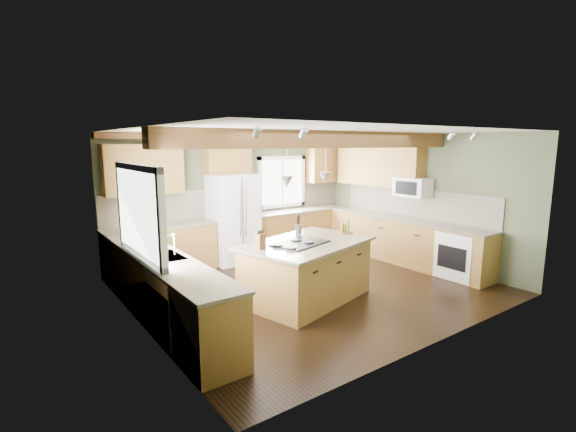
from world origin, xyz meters
TOP-DOWN VIEW (x-y plane):
  - floor at (0.00, 0.00)m, footprint 5.60×5.60m
  - ceiling at (0.00, 0.00)m, footprint 5.60×5.60m
  - wall_back at (0.00, 2.50)m, footprint 5.60×0.00m
  - wall_left at (-2.80, 0.00)m, footprint 0.00×5.00m
  - wall_right at (2.80, 0.00)m, footprint 0.00×5.00m
  - ceiling_beam at (0.00, -0.42)m, footprint 5.55×0.26m
  - soffit_trim at (0.00, 2.40)m, footprint 5.55×0.20m
  - backsplash_back at (0.00, 2.48)m, footprint 5.58×0.03m
  - backsplash_right at (2.78, 0.05)m, footprint 0.03×3.70m
  - base_cab_back_left at (-1.79, 2.20)m, footprint 2.02×0.60m
  - counter_back_left at (-1.79, 2.20)m, footprint 2.06×0.64m
  - base_cab_back_right at (1.49, 2.20)m, footprint 2.62×0.60m
  - counter_back_right at (1.49, 2.20)m, footprint 2.66×0.64m
  - base_cab_left at (-2.50, 0.05)m, footprint 0.60×3.70m
  - counter_left at (-2.50, 0.05)m, footprint 0.64×3.74m
  - base_cab_right at (2.50, 0.05)m, footprint 0.60×3.70m
  - counter_right at (2.50, 0.05)m, footprint 0.64×3.74m
  - upper_cab_back_left at (-1.99, 2.33)m, footprint 1.40×0.35m
  - upper_cab_over_fridge at (-0.30, 2.33)m, footprint 0.96×0.35m
  - upper_cab_right at (2.62, 0.90)m, footprint 0.35×2.20m
  - upper_cab_back_corner at (2.30, 2.33)m, footprint 0.90×0.35m
  - window_left at (-2.78, 0.05)m, footprint 0.04×1.60m
  - window_back at (1.15, 2.48)m, footprint 1.10×0.04m
  - sink at (-2.50, 0.05)m, footprint 0.50×0.65m
  - faucet at (-2.32, 0.05)m, footprint 0.02×0.02m
  - dishwasher at (-2.49, -1.25)m, footprint 0.60×0.60m
  - oven at (2.49, -1.25)m, footprint 0.60×0.72m
  - microwave at (2.58, -0.05)m, footprint 0.40×0.70m
  - pendant_left at (-0.86, -0.54)m, footprint 0.18×0.18m
  - pendant_right at (0.06, -0.29)m, footprint 0.18×0.18m
  - refrigerator at (-0.30, 2.12)m, footprint 0.90×0.74m
  - island at (-0.40, -0.42)m, footprint 2.15×1.62m
  - island_top at (-0.40, -0.42)m, footprint 2.31×1.77m
  - cooktop at (-0.55, -0.46)m, footprint 0.94×0.75m
  - knife_block at (-1.21, -0.37)m, footprint 0.16×0.13m
  - utensil_crock at (-0.12, 0.16)m, footprint 0.13×0.13m
  - bottle_tray at (0.52, -0.30)m, footprint 0.33×0.33m

SIDE VIEW (x-z plane):
  - floor at x=0.00m, z-range 0.00..0.00m
  - dishwasher at x=-2.49m, z-range 0.01..0.85m
  - oven at x=2.49m, z-range 0.01..0.85m
  - base_cab_back_left at x=-1.79m, z-range 0.00..0.88m
  - base_cab_back_right at x=1.49m, z-range 0.00..0.88m
  - base_cab_left at x=-2.50m, z-range 0.00..0.88m
  - base_cab_right at x=2.50m, z-range 0.00..0.88m
  - island at x=-0.40m, z-range 0.00..0.88m
  - counter_back_left at x=-1.79m, z-range 0.88..0.92m
  - counter_back_right at x=1.49m, z-range 0.88..0.92m
  - counter_left at x=-2.50m, z-range 0.88..0.92m
  - counter_right at x=2.50m, z-range 0.88..0.92m
  - refrigerator at x=-0.30m, z-range 0.00..1.80m
  - island_top at x=-0.40m, z-range 0.88..0.92m
  - sink at x=-2.50m, z-range 0.89..0.92m
  - cooktop at x=-0.55m, z-range 0.92..0.94m
  - utensil_crock at x=-0.12m, z-range 0.92..1.06m
  - bottle_tray at x=0.52m, z-range 0.92..1.14m
  - knife_block at x=-1.21m, z-range 0.92..1.14m
  - faucet at x=-2.32m, z-range 0.91..1.19m
  - backsplash_back at x=0.00m, z-range 0.92..1.50m
  - backsplash_right at x=2.78m, z-range 0.92..1.50m
  - wall_back at x=0.00m, z-range -1.50..4.10m
  - wall_left at x=-2.80m, z-range -1.20..3.80m
  - wall_right at x=2.80m, z-range -1.20..3.80m
  - window_back at x=1.15m, z-range 1.05..2.05m
  - window_left at x=-2.78m, z-range 1.02..2.08m
  - microwave at x=2.58m, z-range 1.36..1.74m
  - pendant_left at x=-0.86m, z-range 1.80..1.96m
  - pendant_right at x=0.06m, z-range 1.80..1.96m
  - upper_cab_back_left at x=-1.99m, z-range 1.50..2.40m
  - upper_cab_right at x=2.62m, z-range 1.50..2.40m
  - upper_cab_back_corner at x=2.30m, z-range 1.50..2.40m
  - upper_cab_over_fridge at x=-0.30m, z-range 1.80..2.50m
  - ceiling_beam at x=0.00m, z-range 2.34..2.60m
  - soffit_trim at x=0.00m, z-range 2.49..2.59m
  - ceiling at x=0.00m, z-range 2.60..2.60m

